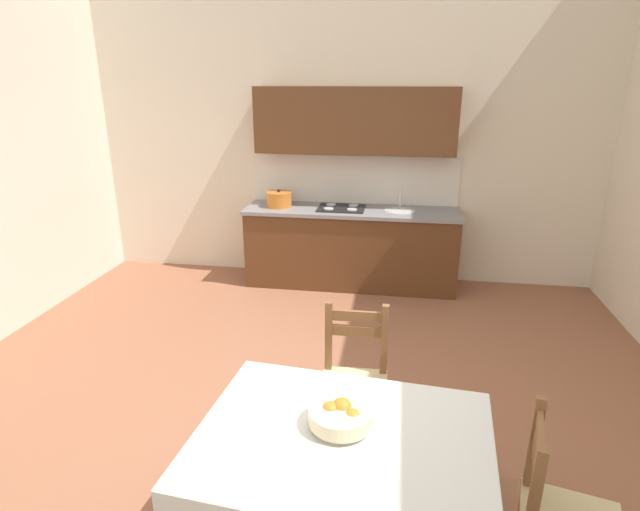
# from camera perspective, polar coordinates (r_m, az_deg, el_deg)

# --- Properties ---
(ground_plane) EXTENTS (6.37, 6.56, 0.10)m
(ground_plane) POSITION_cam_1_polar(r_m,az_deg,el_deg) (3.69, -3.44, -19.58)
(ground_plane) COLOR #935B42
(wall_back) EXTENTS (6.37, 0.12, 4.19)m
(wall_back) POSITION_cam_1_polar(r_m,az_deg,el_deg) (5.88, 2.73, 17.58)
(wall_back) COLOR silver
(wall_back) RESTS_ON ground_plane
(kitchen_cabinetry) EXTENTS (2.39, 0.63, 2.20)m
(kitchen_cabinetry) POSITION_cam_1_polar(r_m,az_deg,el_deg) (5.71, 3.59, 4.94)
(kitchen_cabinetry) COLOR #56331C
(kitchen_cabinetry) RESTS_ON ground_plane
(dining_table) EXTENTS (1.40, 1.10, 0.75)m
(dining_table) POSITION_cam_1_polar(r_m,az_deg,el_deg) (2.48, 2.53, -21.99)
(dining_table) COLOR brown
(dining_table) RESTS_ON ground_plane
(dining_chair_kitchen_side) EXTENTS (0.43, 0.43, 0.93)m
(dining_chair_kitchen_side) POSITION_cam_1_polar(r_m,az_deg,el_deg) (3.30, 3.86, -14.19)
(dining_chair_kitchen_side) COLOR #D1BC89
(dining_chair_kitchen_side) RESTS_ON ground_plane
(fruit_bowl) EXTENTS (0.30, 0.30, 0.12)m
(fruit_bowl) POSITION_cam_1_polar(r_m,az_deg,el_deg) (2.41, 2.38, -17.59)
(fruit_bowl) COLOR beige
(fruit_bowl) RESTS_ON dining_table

